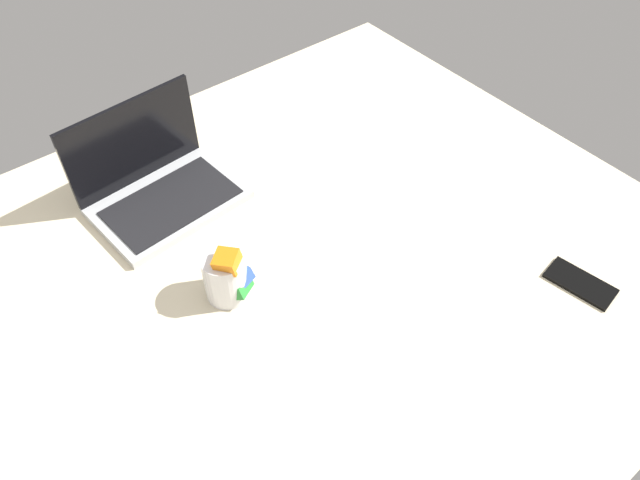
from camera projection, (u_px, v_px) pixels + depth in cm
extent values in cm
cube|color=beige|center=(270.00, 313.00, 134.51)|extent=(180.00, 140.00, 18.00)
cube|color=#B7BABC|center=(168.00, 203.00, 143.56)|extent=(34.76, 25.61, 2.00)
cube|color=black|center=(171.00, 202.00, 141.94)|extent=(30.29, 19.31, 0.40)
cube|color=black|center=(132.00, 142.00, 140.47)|extent=(32.97, 3.69, 21.00)
cylinder|color=silver|center=(225.00, 276.00, 122.89)|extent=(9.00, 9.00, 11.00)
cube|color=#268C33|center=(236.00, 287.00, 123.90)|extent=(7.35, 7.85, 5.32)
cube|color=blue|center=(237.00, 276.00, 123.09)|extent=(6.13, 6.66, 4.99)
cube|color=yellow|center=(222.00, 268.00, 121.72)|extent=(6.16, 6.40, 5.50)
cube|color=orange|center=(227.00, 264.00, 119.70)|extent=(6.15, 4.53, 5.54)
cube|color=orange|center=(227.00, 261.00, 117.47)|extent=(6.78, 6.36, 4.48)
cube|color=black|center=(580.00, 283.00, 128.14)|extent=(9.07, 14.95, 0.80)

